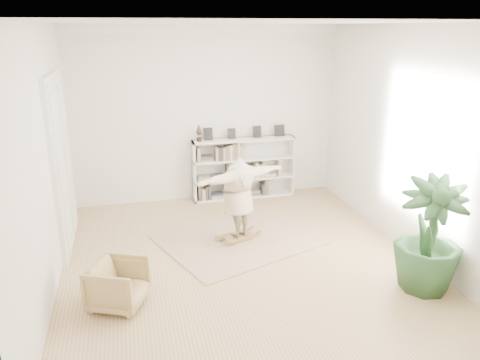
# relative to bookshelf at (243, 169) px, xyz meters

# --- Properties ---
(floor) EXTENTS (6.00, 6.00, 0.00)m
(floor) POSITION_rel_bookshelf_xyz_m (-0.74, -2.82, -0.64)
(floor) COLOR #97774E
(floor) RESTS_ON ground
(room_shell) EXTENTS (6.00, 6.00, 6.00)m
(room_shell) POSITION_rel_bookshelf_xyz_m (-0.74, 0.12, 2.87)
(room_shell) COLOR silver
(room_shell) RESTS_ON floor
(doors) EXTENTS (0.09, 1.78, 2.92)m
(doors) POSITION_rel_bookshelf_xyz_m (-3.45, -1.52, 0.76)
(doors) COLOR white
(doors) RESTS_ON floor
(bookshelf) EXTENTS (2.20, 0.35, 1.64)m
(bookshelf) POSITION_rel_bookshelf_xyz_m (0.00, 0.00, 0.00)
(bookshelf) COLOR silver
(bookshelf) RESTS_ON floor
(armchair) EXTENTS (0.90, 0.89, 0.63)m
(armchair) POSITION_rel_bookshelf_xyz_m (-2.63, -3.68, -0.32)
(armchair) COLOR tan
(armchair) RESTS_ON floor
(rug) EXTENTS (3.05, 2.76, 0.02)m
(rug) POSITION_rel_bookshelf_xyz_m (-0.62, -2.12, -0.63)
(rug) COLOR tan
(rug) RESTS_ON floor
(rocker_board) EXTENTS (0.62, 0.49, 0.11)m
(rocker_board) POSITION_rel_bookshelf_xyz_m (-0.62, -2.12, -0.56)
(rocker_board) COLOR olive
(rocker_board) RESTS_ON rug
(person) EXTENTS (1.80, 1.07, 1.42)m
(person) POSITION_rel_bookshelf_xyz_m (-0.62, -2.12, 0.21)
(person) COLOR #C6B294
(person) RESTS_ON rocker_board
(houseplant) EXTENTS (1.21, 1.21, 1.63)m
(houseplant) POSITION_rel_bookshelf_xyz_m (1.56, -4.26, 0.18)
(houseplant) COLOR #254A25
(houseplant) RESTS_ON floor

